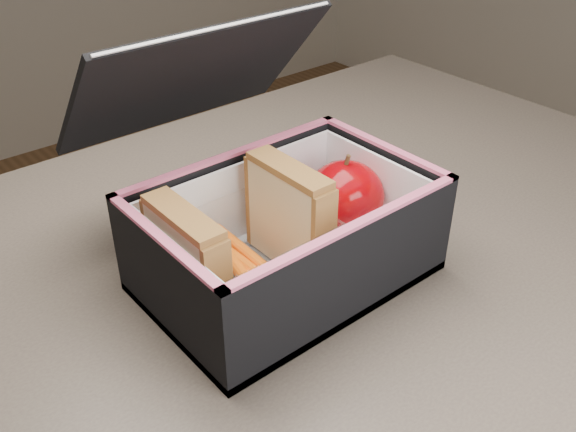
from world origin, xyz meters
The scene contains 8 objects.
kitchen_table centered at (0.00, 0.00, 0.66)m, with size 1.20×0.80×0.75m.
lunch_bag centered at (0.01, 0.00, 0.81)m, with size 0.27×0.30×0.24m.
plastic_tub centered at (-0.04, 0.00, 0.80)m, with size 0.16×0.11×0.07m, color white, non-canonical shape.
sandwich_left centered at (-0.10, 0.00, 0.82)m, with size 0.03×0.09×0.10m.
sandwich_right centered at (0.02, 0.00, 0.82)m, with size 0.03×0.10×0.11m.
carrot_sticks centered at (-0.04, 0.00, 0.78)m, with size 0.06×0.14×0.03m.
paper_napkin centered at (0.09, 0.01, 0.77)m, with size 0.07×0.08×0.01m, color white.
red_apple centered at (0.09, 0.01, 0.81)m, with size 0.10×0.10×0.09m.
Camera 1 is at (-0.32, -0.39, 1.15)m, focal length 40.00 mm.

